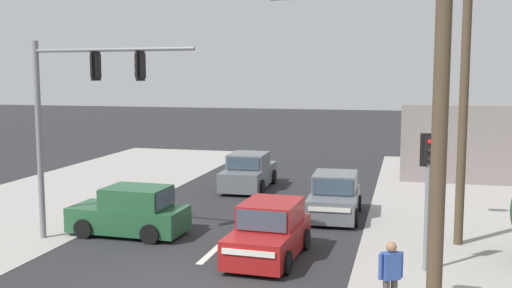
% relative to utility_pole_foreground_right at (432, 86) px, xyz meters
% --- Properties ---
extents(ground_plane, '(140.00, 140.00, 0.00)m').
position_rel_utility_pole_foreground_right_xyz_m(ground_plane, '(-5.62, 2.61, -4.84)').
color(ground_plane, '#28282B').
extents(lane_dash_mid, '(0.20, 2.40, 0.01)m').
position_rel_utility_pole_foreground_right_xyz_m(lane_dash_mid, '(-5.62, 5.61, -4.84)').
color(lane_dash_mid, silver).
rests_on(lane_dash_mid, ground).
extents(lane_dash_far, '(0.20, 2.40, 0.01)m').
position_rel_utility_pole_foreground_right_xyz_m(lane_dash_far, '(-5.62, 10.61, -4.84)').
color(lane_dash_far, silver).
rests_on(lane_dash_far, ground).
extents(utility_pole_foreground_right, '(3.78, 0.37, 8.97)m').
position_rel_utility_pole_foreground_right_xyz_m(utility_pole_foreground_right, '(0.00, 0.00, 0.00)').
color(utility_pole_foreground_right, '#4C3D2B').
rests_on(utility_pole_foreground_right, ground).
extents(utility_pole_midground_right, '(3.78, 0.35, 10.96)m').
position_rel_utility_pole_foreground_right_xyz_m(utility_pole_midground_right, '(1.07, 8.03, 1.01)').
color(utility_pole_midground_right, '#4C3D2B').
rests_on(utility_pole_midground_right, ground).
extents(traffic_signal_mast, '(5.27, 0.65, 6.00)m').
position_rel_utility_pole_foreground_right_xyz_m(traffic_signal_mast, '(-9.82, 5.52, -0.70)').
color(traffic_signal_mast, slate).
rests_on(traffic_signal_mast, ground).
extents(pedestal_signal_right_kerb, '(0.44, 0.30, 3.56)m').
position_rel_utility_pole_foreground_right_xyz_m(pedestal_signal_right_kerb, '(0.18, 5.29, -2.43)').
color(pedestal_signal_right_kerb, slate).
rests_on(pedestal_signal_right_kerb, ground).
extents(hatchback_crossing_left, '(3.68, 1.86, 1.53)m').
position_rel_utility_pole_foreground_right_xyz_m(hatchback_crossing_left, '(-8.68, 6.70, -4.14)').
color(hatchback_crossing_left, '#235633').
rests_on(hatchback_crossing_left, ground).
extents(hatchback_receding_far, '(1.86, 3.68, 1.53)m').
position_rel_utility_pole_foreground_right_xyz_m(hatchback_receding_far, '(-2.77, 10.62, -4.14)').
color(hatchback_receding_far, slate).
rests_on(hatchback_receding_far, ground).
extents(hatchback_oncoming_near, '(1.91, 3.71, 1.53)m').
position_rel_utility_pole_foreground_right_xyz_m(hatchback_oncoming_near, '(-3.95, 5.48, -4.14)').
color(hatchback_oncoming_near, maroon).
rests_on(hatchback_oncoming_near, ground).
extents(sedan_kerbside_parked, '(1.97, 4.28, 1.56)m').
position_rel_utility_pole_foreground_right_xyz_m(sedan_kerbside_parked, '(-7.05, 14.94, -4.14)').
color(sedan_kerbside_parked, slate).
rests_on(sedan_kerbside_parked, ground).
extents(pedestrian_at_kerb, '(0.49, 0.37, 1.63)m').
position_rel_utility_pole_foreground_right_xyz_m(pedestrian_at_kerb, '(-0.61, 2.08, -3.92)').
color(pedestrian_at_kerb, '#47423D').
rests_on(pedestrian_at_kerb, ground).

